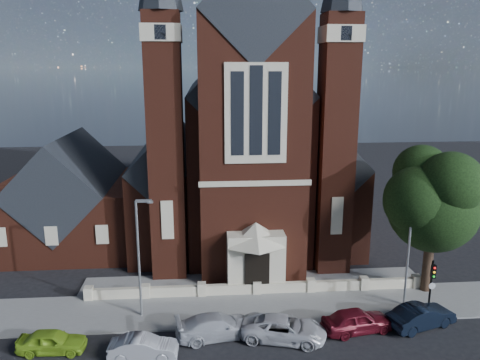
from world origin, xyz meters
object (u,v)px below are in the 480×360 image
object	(u,v)px
street_tree	(437,202)
church	(239,147)
car_silver_b	(217,326)
street_lamp_right	(410,244)
car_dark_red	(357,320)
car_white_suv	(284,329)
car_silver_a	(143,347)
car_lime_van	(52,341)
traffic_signal	(432,281)
car_navy	(421,316)
street_lamp_left	(140,252)
parish_hall	(71,202)

from	to	relation	value
street_tree	church	bearing A→B (deg)	126.17
church	car_silver_b	xyz separation A→B (m)	(-3.08, -21.76, -7.46)
church	street_lamp_right	distance (m)	21.76
church	street_lamp_right	bearing A→B (deg)	-61.96
car_silver_b	car_dark_red	size ratio (longest dim) A/B	1.13
street_tree	car_white_suv	size ratio (longest dim) A/B	2.08
street_lamp_right	car_dark_red	size ratio (longest dim) A/B	1.82
car_silver_a	car_lime_van	bearing A→B (deg)	81.92
traffic_signal	car_navy	bearing A→B (deg)	-133.26
street_lamp_right	car_navy	world-z (taller)	street_lamp_right
car_navy	car_silver_a	bearing A→B (deg)	77.43
church	car_lime_van	size ratio (longest dim) A/B	8.94
car_silver_a	car_white_suv	world-z (taller)	car_white_suv
car_lime_van	car_navy	world-z (taller)	car_navy
car_silver_a	car_silver_b	world-z (taller)	car_silver_b
church	street_lamp_left	xyz separation A→B (m)	(-7.91, -18.94, -3.59)
street_tree	car_lime_van	distance (m)	26.58
car_silver_b	street_lamp_left	bearing A→B (deg)	48.83
car_lime_van	church	bearing A→B (deg)	-26.94
car_silver_a	car_dark_red	distance (m)	13.11
street_tree	car_silver_b	xyz separation A→B (m)	(-15.68, -4.52, -6.23)
street_lamp_right	car_navy	bearing A→B (deg)	-93.35
church	car_lime_van	distance (m)	26.93
traffic_signal	car_silver_a	distance (m)	18.67
street_lamp_right	car_lime_van	size ratio (longest dim) A/B	2.07
traffic_signal	car_lime_van	xyz separation A→B (m)	(-23.68, -2.03, -1.92)
car_lime_van	traffic_signal	bearing A→B (deg)	-82.69
street_lamp_left	street_lamp_right	xyz separation A→B (m)	(18.00, 0.00, 0.00)
street_lamp_left	car_navy	bearing A→B (deg)	-8.64
parish_hall	car_silver_a	distance (m)	20.79
traffic_signal	car_silver_b	xyz separation A→B (m)	(-14.08, -1.24, -1.85)
street_tree	car_navy	bearing A→B (deg)	-121.11
church	car_silver_b	size ratio (longest dim) A/B	6.96
parish_hall	car_lime_van	distance (m)	18.22
street_lamp_left	car_dark_red	bearing A→B (deg)	-12.03
parish_hall	car_dark_red	distance (m)	27.68
church	car_white_suv	bearing A→B (deg)	-87.49
street_lamp_right	traffic_signal	bearing A→B (deg)	-59.99
car_lime_van	car_silver_a	world-z (taller)	car_lime_van
church	street_tree	size ratio (longest dim) A/B	3.26
traffic_signal	car_white_suv	world-z (taller)	traffic_signal
parish_hall	car_navy	bearing A→B (deg)	-32.80
car_silver_a	parish_hall	bearing A→B (deg)	27.36
car_lime_van	car_white_suv	bearing A→B (deg)	-86.73
street_lamp_left	car_white_suv	distance (m)	10.28
car_silver_b	car_dark_red	world-z (taller)	car_dark_red
car_white_suv	parish_hall	bearing A→B (deg)	58.98
church	car_navy	xyz separation A→B (m)	(9.93, -21.65, -7.43)
church	traffic_signal	world-z (taller)	church
church	car_navy	bearing A→B (deg)	-65.36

